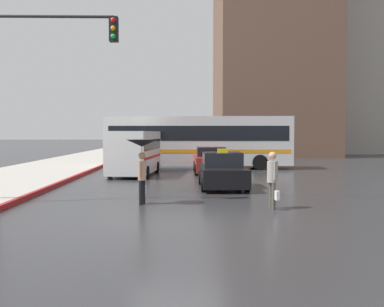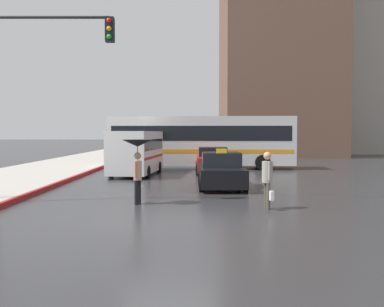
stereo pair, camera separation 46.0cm
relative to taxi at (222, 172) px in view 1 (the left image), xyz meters
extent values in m
plane|color=#2D2D30|center=(-1.80, -7.10, -0.68)|extent=(300.00, 300.00, 0.00)
cube|color=black|center=(0.00, -0.05, -0.15)|extent=(1.80, 4.13, 0.73)
cube|color=black|center=(0.00, 0.16, 0.51)|extent=(1.58, 1.86, 0.59)
cylinder|color=black|center=(0.86, -1.33, -0.38)|extent=(0.20, 0.60, 0.60)
cylinder|color=black|center=(-0.86, -1.33, -0.38)|extent=(0.20, 0.60, 0.60)
cylinder|color=black|center=(0.86, 1.23, -0.38)|extent=(0.20, 0.60, 0.60)
cylinder|color=black|center=(-0.85, 1.23, -0.38)|extent=(0.20, 0.60, 0.60)
cube|color=yellow|center=(0.00, -0.05, 0.89)|extent=(0.44, 0.16, 0.16)
cube|color=maroon|center=(-0.05, 6.94, -0.11)|extent=(1.80, 4.58, 0.81)
cube|color=black|center=(-0.05, 7.17, 0.57)|extent=(1.58, 2.06, 0.54)
cylinder|color=black|center=(0.80, 5.52, -0.38)|extent=(0.20, 0.60, 0.60)
cylinder|color=black|center=(-0.91, 5.52, -0.38)|extent=(0.20, 0.60, 0.60)
cylinder|color=black|center=(0.80, 8.36, -0.38)|extent=(0.20, 0.60, 0.60)
cylinder|color=black|center=(-0.91, 8.36, -0.38)|extent=(0.20, 0.60, 0.60)
cube|color=white|center=(-4.29, 5.86, 0.61)|extent=(2.55, 5.72, 2.24)
cube|color=black|center=(-4.29, 5.86, 1.00)|extent=(2.52, 5.28, 0.58)
cube|color=red|center=(-4.29, 5.86, 0.33)|extent=(2.55, 5.51, 0.14)
cylinder|color=black|center=(-3.51, 4.11, -0.36)|extent=(0.26, 0.65, 0.63)
cylinder|color=black|center=(-5.40, 4.30, -0.36)|extent=(0.26, 0.65, 0.63)
cylinder|color=black|center=(-3.18, 7.42, -0.36)|extent=(0.26, 0.65, 0.63)
cylinder|color=black|center=(-5.07, 7.61, -0.36)|extent=(0.26, 0.65, 0.63)
cube|color=silver|center=(-0.63, 10.42, 1.14)|extent=(12.01, 3.18, 3.10)
cube|color=black|center=(-0.63, 10.42, 1.61)|extent=(11.42, 3.16, 0.94)
cube|color=orange|center=(-0.63, 10.42, 0.50)|extent=(11.65, 3.18, 0.24)
cylinder|color=black|center=(-4.85, 9.46, -0.20)|extent=(0.97, 0.33, 0.96)
cylinder|color=black|center=(-4.71, 11.85, -0.20)|extent=(0.97, 0.33, 0.96)
cylinder|color=black|center=(3.16, 9.00, -0.20)|extent=(0.97, 0.33, 0.96)
cylinder|color=black|center=(3.30, 11.39, -0.20)|extent=(0.97, 0.33, 0.96)
cylinder|color=black|center=(-3.02, -4.48, -0.28)|extent=(0.15, 0.15, 0.78)
cylinder|color=black|center=(-2.95, -4.27, -0.28)|extent=(0.15, 0.15, 0.78)
cylinder|color=tan|center=(-2.98, -4.38, 0.42)|extent=(0.33, 0.33, 0.62)
sphere|color=#997051|center=(-2.98, -4.38, 0.89)|extent=(0.23, 0.23, 0.23)
cylinder|color=tan|center=(-3.04, -4.54, 0.46)|extent=(0.09, 0.09, 0.53)
cylinder|color=tan|center=(-2.93, -4.21, 0.46)|extent=(0.09, 0.09, 0.53)
cone|color=black|center=(-2.98, -4.38, 1.30)|extent=(1.00, 1.00, 0.23)
cylinder|color=black|center=(-2.98, -4.38, 0.96)|extent=(0.02, 0.02, 0.67)
cube|color=white|center=(-2.96, -4.12, -0.24)|extent=(0.15, 0.20, 0.28)
cylinder|color=#4C473D|center=(1.02, -5.20, -0.27)|extent=(0.14, 0.14, 0.81)
cylinder|color=#4C473D|center=(1.05, -5.42, -0.27)|extent=(0.14, 0.14, 0.81)
cylinder|color=gray|center=(1.03, -5.31, 0.45)|extent=(0.37, 0.37, 0.64)
sphere|color=tan|center=(1.03, -5.31, 0.94)|extent=(0.24, 0.24, 0.24)
cylinder|color=gray|center=(1.01, -5.11, 0.50)|extent=(0.08, 0.08, 0.54)
cylinder|color=gray|center=(1.06, -5.51, 0.50)|extent=(0.08, 0.08, 0.54)
cube|color=white|center=(1.13, -5.58, -0.23)|extent=(0.13, 0.19, 0.28)
cylinder|color=black|center=(-5.86, -3.99, 5.39)|extent=(3.89, 0.10, 0.10)
cube|color=black|center=(-3.91, -3.99, 4.99)|extent=(0.28, 0.28, 0.80)
sphere|color=red|center=(-3.91, -4.15, 5.25)|extent=(0.16, 0.16, 0.16)
sphere|color=orange|center=(-3.91, -4.15, 4.99)|extent=(0.16, 0.16, 0.16)
sphere|color=green|center=(-3.91, -4.15, 4.73)|extent=(0.16, 0.16, 0.16)
cube|color=#A39E93|center=(22.70, 35.33, 12.69)|extent=(14.44, 12.31, 26.73)
camera|label=1|loc=(-1.69, -18.77, 1.62)|focal=42.00mm
camera|label=2|loc=(-1.23, -18.77, 1.62)|focal=42.00mm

